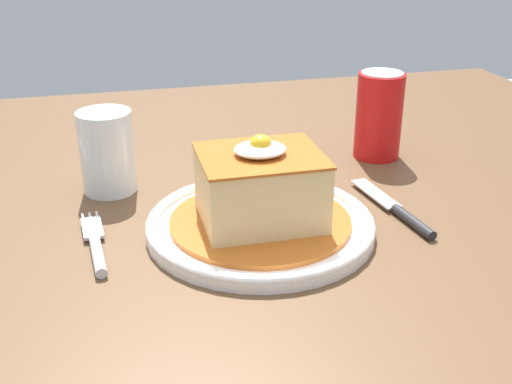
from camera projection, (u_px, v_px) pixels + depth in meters
The scene contains 7 objects.
dining_table at pixel (243, 252), 0.88m from camera, with size 1.32×0.99×0.77m.
main_plate at pixel (260, 224), 0.71m from camera, with size 0.26×0.26×0.02m.
sandwich_meal at pixel (260, 192), 0.70m from camera, with size 0.20×0.20×0.11m.
fork at pixel (96, 246), 0.67m from camera, with size 0.03×0.14×0.01m.
knife at pixel (402, 213), 0.74m from camera, with size 0.04×0.17×0.01m.
soda_can at pixel (379, 115), 0.90m from camera, with size 0.07×0.07×0.12m.
drinking_glass at pixel (108, 157), 0.80m from camera, with size 0.07×0.07×0.10m.
Camera 1 is at (-0.17, -0.75, 1.11)m, focal length 44.61 mm.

